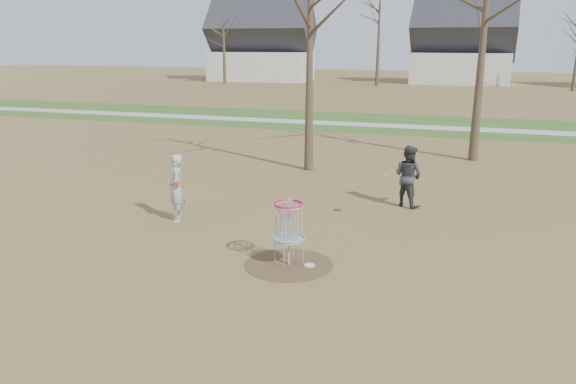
% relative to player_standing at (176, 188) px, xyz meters
% --- Properties ---
extents(ground, '(160.00, 160.00, 0.00)m').
position_rel_player_standing_xyz_m(ground, '(3.56, -1.90, -0.85)').
color(ground, brown).
rests_on(ground, ground).
extents(green_band, '(160.00, 8.00, 0.01)m').
position_rel_player_standing_xyz_m(green_band, '(3.56, 19.10, -0.84)').
color(green_band, '#2D5119').
rests_on(green_band, ground).
extents(footpath, '(160.00, 1.50, 0.01)m').
position_rel_player_standing_xyz_m(footpath, '(3.56, 18.10, -0.83)').
color(footpath, '#9E9E99').
rests_on(footpath, green_band).
extents(dirt_circle, '(1.80, 1.80, 0.01)m').
position_rel_player_standing_xyz_m(dirt_circle, '(3.56, -1.90, -0.84)').
color(dirt_circle, '#47331E').
rests_on(dirt_circle, ground).
extents(player_standing, '(0.67, 0.74, 1.69)m').
position_rel_player_standing_xyz_m(player_standing, '(0.00, 0.00, 0.00)').
color(player_standing, '#A8A8A8').
rests_on(player_standing, ground).
extents(player_throwing, '(1.02, 0.95, 1.68)m').
position_rel_player_standing_xyz_m(player_throwing, '(5.36, 3.11, -0.01)').
color(player_throwing, '#323337').
rests_on(player_throwing, ground).
extents(disc_grounded, '(0.22, 0.22, 0.02)m').
position_rel_player_standing_xyz_m(disc_grounded, '(3.98, -1.85, -0.83)').
color(disc_grounded, white).
rests_on(disc_grounded, dirt_circle).
extents(discs_in_play, '(4.97, 1.86, 0.20)m').
position_rel_player_standing_xyz_m(discs_in_play, '(2.69, 0.65, 0.31)').
color(discs_in_play, orange).
rests_on(discs_in_play, ground).
extents(disc_golf_basket, '(0.64, 0.64, 1.35)m').
position_rel_player_standing_xyz_m(disc_golf_basket, '(3.56, -1.90, 0.07)').
color(disc_golf_basket, '#9EA3AD').
rests_on(disc_golf_basket, ground).
extents(bare_trees, '(52.62, 44.98, 9.00)m').
position_rel_player_standing_xyz_m(bare_trees, '(5.34, 33.89, 4.50)').
color(bare_trees, '#382B1E').
rests_on(bare_trees, ground).
extents(houses_row, '(56.51, 10.01, 7.26)m').
position_rel_player_standing_xyz_m(houses_row, '(7.88, 50.66, 2.68)').
color(houses_row, silver).
rests_on(houses_row, ground).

